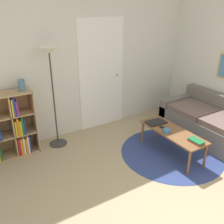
{
  "coord_description": "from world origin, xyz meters",
  "views": [
    {
      "loc": [
        -1.86,
        -1.17,
        2.24
      ],
      "look_at": [
        -0.19,
        1.53,
        0.85
      ],
      "focal_mm": 40.0,
      "sensor_mm": 36.0,
      "label": 1
    }
  ],
  "objects_px": {
    "coffee_table": "(172,134)",
    "vase_on_shelf": "(22,85)",
    "laptop": "(156,122)",
    "bowl": "(167,131)",
    "floor_lamp": "(50,66)",
    "couch": "(214,124)"
  },
  "relations": [
    {
      "from": "laptop",
      "to": "bowl",
      "type": "xyz_separation_m",
      "value": [
        -0.08,
        -0.34,
        0.02
      ]
    },
    {
      "from": "couch",
      "to": "vase_on_shelf",
      "type": "bearing_deg",
      "value": 155.36
    },
    {
      "from": "couch",
      "to": "laptop",
      "type": "relative_size",
      "value": 5.34
    },
    {
      "from": "laptop",
      "to": "vase_on_shelf",
      "type": "bearing_deg",
      "value": 152.54
    },
    {
      "from": "coffee_table",
      "to": "vase_on_shelf",
      "type": "relative_size",
      "value": 6.44
    },
    {
      "from": "floor_lamp",
      "to": "coffee_table",
      "type": "relative_size",
      "value": 1.47
    },
    {
      "from": "floor_lamp",
      "to": "bowl",
      "type": "distance_m",
      "value": 2.03
    },
    {
      "from": "couch",
      "to": "coffee_table",
      "type": "bearing_deg",
      "value": -179.79
    },
    {
      "from": "laptop",
      "to": "vase_on_shelf",
      "type": "relative_size",
      "value": 1.92
    },
    {
      "from": "coffee_table",
      "to": "laptop",
      "type": "relative_size",
      "value": 3.36
    },
    {
      "from": "couch",
      "to": "vase_on_shelf",
      "type": "relative_size",
      "value": 10.24
    },
    {
      "from": "floor_lamp",
      "to": "laptop",
      "type": "bearing_deg",
      "value": -31.82
    },
    {
      "from": "floor_lamp",
      "to": "bowl",
      "type": "xyz_separation_m",
      "value": [
        1.33,
        -1.22,
        -0.93
      ]
    },
    {
      "from": "coffee_table",
      "to": "vase_on_shelf",
      "type": "distance_m",
      "value": 2.43
    },
    {
      "from": "couch",
      "to": "coffee_table",
      "type": "height_order",
      "value": "couch"
    },
    {
      "from": "coffee_table",
      "to": "laptop",
      "type": "xyz_separation_m",
      "value": [
        -0.02,
        0.37,
        0.05
      ]
    },
    {
      "from": "laptop",
      "to": "vase_on_shelf",
      "type": "height_order",
      "value": "vase_on_shelf"
    },
    {
      "from": "couch",
      "to": "bowl",
      "type": "relative_size",
      "value": 15.38
    },
    {
      "from": "coffee_table",
      "to": "vase_on_shelf",
      "type": "height_order",
      "value": "vase_on_shelf"
    },
    {
      "from": "laptop",
      "to": "vase_on_shelf",
      "type": "distance_m",
      "value": 2.21
    },
    {
      "from": "coffee_table",
      "to": "bowl",
      "type": "distance_m",
      "value": 0.13
    },
    {
      "from": "bowl",
      "to": "vase_on_shelf",
      "type": "height_order",
      "value": "vase_on_shelf"
    }
  ]
}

